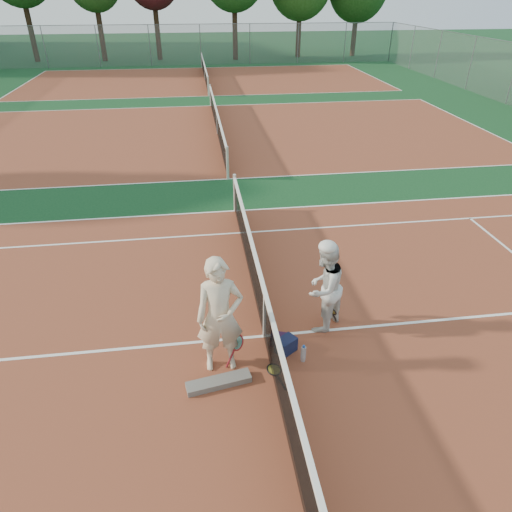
% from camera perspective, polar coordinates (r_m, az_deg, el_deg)
% --- Properties ---
extents(ground, '(130.00, 130.00, 0.00)m').
position_cam_1_polar(ground, '(8.50, 1.05, -9.99)').
color(ground, '#0F391A').
rests_on(ground, ground).
extents(court_main, '(23.77, 10.97, 0.01)m').
position_cam_1_polar(court_main, '(8.50, 1.05, -9.97)').
color(court_main, brown).
rests_on(court_main, ground).
extents(court_far_a, '(23.77, 10.97, 0.01)m').
position_cam_1_polar(court_far_a, '(20.65, -4.83, 14.99)').
color(court_far_a, brown).
rests_on(court_far_a, ground).
extents(court_far_b, '(23.77, 10.97, 0.01)m').
position_cam_1_polar(court_far_b, '(33.84, -6.38, 21.05)').
color(court_far_b, brown).
rests_on(court_far_b, ground).
extents(net_main, '(0.10, 10.98, 1.02)m').
position_cam_1_polar(net_main, '(8.18, 1.09, -7.28)').
color(net_main, black).
rests_on(net_main, ground).
extents(net_far_a, '(0.10, 10.98, 1.02)m').
position_cam_1_polar(net_far_a, '(20.52, -4.89, 16.35)').
color(net_far_a, black).
rests_on(net_far_a, ground).
extents(net_far_b, '(0.10, 10.98, 1.02)m').
position_cam_1_polar(net_far_b, '(33.77, -6.44, 21.90)').
color(net_far_b, black).
rests_on(net_far_b, ground).
extents(fence_back, '(32.00, 0.06, 3.00)m').
position_cam_1_polar(fence_back, '(40.59, -6.95, 24.73)').
color(fence_back, slate).
rests_on(fence_back, ground).
extents(player_a, '(0.77, 0.52, 2.07)m').
position_cam_1_polar(player_a, '(7.30, -4.54, -7.52)').
color(player_a, beige).
rests_on(player_a, ground).
extents(player_b, '(1.08, 1.08, 1.76)m').
position_cam_1_polar(player_b, '(8.29, 8.50, -3.91)').
color(player_b, silver).
rests_on(player_b, ground).
extents(racket_red, '(0.44, 0.42, 0.52)m').
position_cam_1_polar(racket_red, '(7.86, -2.31, -11.53)').
color(racket_red, maroon).
rests_on(racket_red, ground).
extents(racket_black_held, '(0.43, 0.42, 0.53)m').
position_cam_1_polar(racket_black_held, '(8.63, 9.26, -7.47)').
color(racket_black_held, black).
rests_on(racket_black_held, ground).
extents(racket_spare, '(0.41, 0.65, 0.04)m').
position_cam_1_polar(racket_spare, '(7.86, 2.25, -13.99)').
color(racket_spare, black).
rests_on(racket_spare, ground).
extents(sports_bag_navy, '(0.42, 0.40, 0.28)m').
position_cam_1_polar(sports_bag_navy, '(8.13, 3.79, -11.06)').
color(sports_bag_navy, '#101632').
rests_on(sports_bag_navy, ground).
extents(sports_bag_purple, '(0.32, 0.26, 0.22)m').
position_cam_1_polar(sports_bag_purple, '(8.27, 2.81, -10.39)').
color(sports_bag_purple, '#2A102D').
rests_on(sports_bag_purple, ground).
extents(net_cover_canvas, '(1.08, 0.43, 0.11)m').
position_cam_1_polar(net_cover_canvas, '(7.63, -4.67, -15.45)').
color(net_cover_canvas, '#5F5A56').
rests_on(net_cover_canvas, ground).
extents(water_bottle, '(0.09, 0.09, 0.30)m').
position_cam_1_polar(water_bottle, '(7.97, 5.94, -12.09)').
color(water_bottle, silver).
rests_on(water_bottle, ground).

